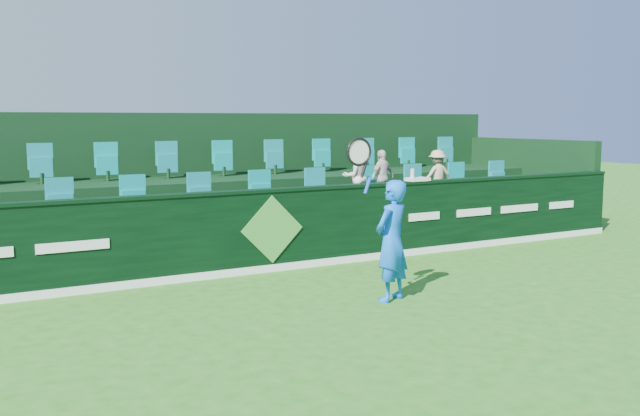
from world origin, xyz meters
TOP-DOWN VIEW (x-y plane):
  - ground at (0.00, 0.00)m, footprint 60.00×60.00m
  - sponsor_hoarding at (0.00, 4.00)m, footprint 16.00×0.25m
  - stand_tier_front at (0.00, 5.10)m, footprint 16.00×2.00m
  - stand_tier_back at (0.00, 7.00)m, footprint 16.00×1.80m
  - stand_rear at (0.00, 7.44)m, footprint 16.00×4.10m
  - seat_row_front at (0.00, 5.50)m, footprint 13.50×0.50m
  - seat_row_back at (0.00, 7.30)m, footprint 13.50×0.50m
  - tennis_player at (0.59, 1.43)m, footprint 1.20×0.60m
  - spectator_left at (2.39, 5.12)m, footprint 0.56×0.44m
  - spectator_middle at (3.01, 5.12)m, footprint 0.68×0.42m
  - spectator_right at (4.39, 5.12)m, footprint 0.71×0.45m
  - towel at (3.02, 4.00)m, footprint 0.40×0.26m
  - drinks_bottle at (2.90, 4.00)m, footprint 0.07×0.07m

SIDE VIEW (x-z plane):
  - ground at x=0.00m, z-range 0.00..0.00m
  - stand_tier_front at x=0.00m, z-range 0.00..0.80m
  - stand_tier_back at x=0.00m, z-range 0.00..1.30m
  - sponsor_hoarding at x=0.00m, z-range 0.00..1.35m
  - tennis_player at x=0.59m, z-range -0.30..2.00m
  - seat_row_front at x=0.00m, z-range 0.80..1.40m
  - stand_rear at x=0.00m, z-range -0.08..2.52m
  - spectator_right at x=4.39m, z-range 0.80..1.84m
  - spectator_middle at x=3.01m, z-range 0.80..1.88m
  - spectator_left at x=2.39m, z-range 0.80..1.95m
  - towel at x=3.02m, z-range 1.35..1.41m
  - drinks_bottle at x=2.90m, z-range 1.35..1.58m
  - seat_row_back at x=0.00m, z-range 1.30..1.90m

